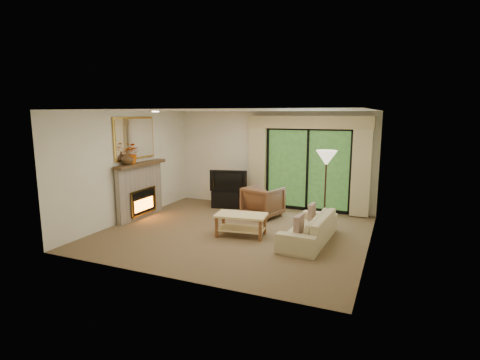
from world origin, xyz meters
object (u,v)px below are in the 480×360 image
at_px(armchair, 263,202).
at_px(sofa, 309,228).
at_px(media_console, 229,199).
at_px(coffee_table, 241,225).

bearing_deg(armchair, sofa, 152.57).
distance_m(media_console, coffee_table, 2.47).
height_order(media_console, coffee_table, coffee_table).
relative_size(media_console, coffee_table, 0.88).
distance_m(sofa, coffee_table, 1.40).
xyz_separation_m(armchair, coffee_table, (0.08, -1.59, -0.15)).
relative_size(media_console, sofa, 0.48).
bearing_deg(media_console, armchair, -38.78).
distance_m(armchair, sofa, 2.01).
distance_m(media_console, sofa, 3.26).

